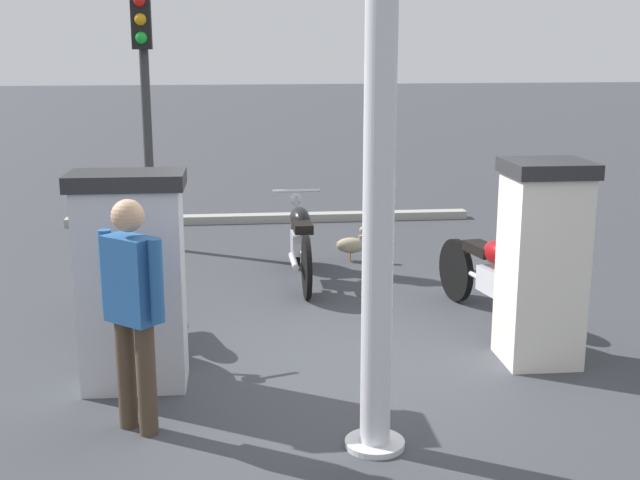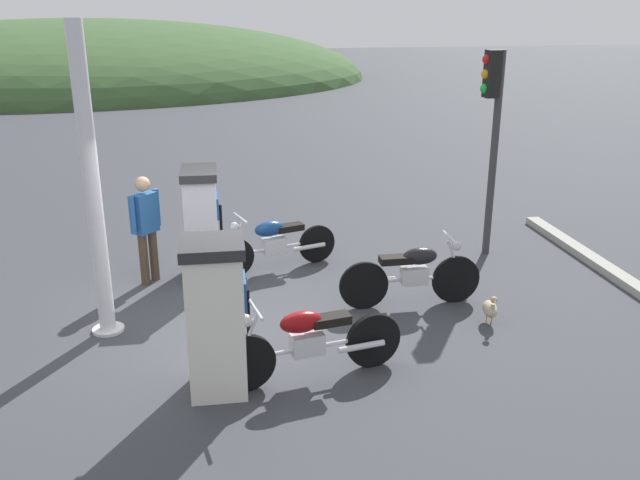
# 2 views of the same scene
# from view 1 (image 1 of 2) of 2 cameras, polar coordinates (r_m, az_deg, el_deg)

# --- Properties ---
(ground_plane) EXTENTS (120.00, 120.00, 0.00)m
(ground_plane) POSITION_cam_1_polar(r_m,az_deg,el_deg) (6.91, 1.47, -8.75)
(ground_plane) COLOR #383A3F
(fuel_pump_near) EXTENTS (0.72, 0.70, 1.71)m
(fuel_pump_near) POSITION_cam_1_polar(r_m,az_deg,el_deg) (7.00, 15.22, -1.47)
(fuel_pump_near) COLOR silver
(fuel_pump_near) RESTS_ON ground
(fuel_pump_far) EXTENTS (0.61, 0.89, 1.69)m
(fuel_pump_far) POSITION_cam_1_polar(r_m,az_deg,el_deg) (6.41, -13.02, -2.73)
(fuel_pump_far) COLOR silver
(fuel_pump_far) RESTS_ON ground
(motorcycle_near_pump) EXTENTS (2.14, 0.56, 0.97)m
(motorcycle_near_pump) POSITION_cam_1_polar(r_m,az_deg,el_deg) (7.98, 12.03, -2.50)
(motorcycle_near_pump) COLOR black
(motorcycle_near_pump) RESTS_ON ground
(motorcycle_far_pump) EXTENTS (1.97, 0.72, 0.95)m
(motorcycle_far_pump) POSITION_cam_1_polar(r_m,az_deg,el_deg) (7.58, -12.63, -3.33)
(motorcycle_far_pump) COLOR black
(motorcycle_far_pump) RESTS_ON ground
(motorcycle_extra) EXTENTS (1.99, 0.56, 0.98)m
(motorcycle_extra) POSITION_cam_1_polar(r_m,az_deg,el_deg) (9.24, -1.39, 0.07)
(motorcycle_extra) COLOR black
(motorcycle_extra) RESTS_ON ground
(attendant_person) EXTENTS (0.46, 0.47, 1.63)m
(attendant_person) POSITION_cam_1_polar(r_m,az_deg,el_deg) (5.61, -12.97, -4.22)
(attendant_person) COLOR #473828
(attendant_person) RESTS_ON ground
(wandering_duck) EXTENTS (0.25, 0.44, 0.44)m
(wandering_duck) POSITION_cam_1_polar(r_m,az_deg,el_deg) (10.20, 2.21, -0.31)
(wandering_duck) COLOR tan
(wandering_duck) RESTS_ON ground
(roadside_traffic_light) EXTENTS (0.38, 0.25, 3.31)m
(roadside_traffic_light) POSITION_cam_1_polar(r_m,az_deg,el_deg) (10.79, -12.18, 11.25)
(roadside_traffic_light) COLOR #38383A
(roadside_traffic_light) RESTS_ON ground
(canopy_support_pole) EXTENTS (0.40, 0.40, 3.82)m
(canopy_support_pole) POSITION_cam_1_polar(r_m,az_deg,el_deg) (5.05, 4.15, 4.70)
(canopy_support_pole) COLOR silver
(canopy_support_pole) RESTS_ON ground
(road_edge_kerb) EXTENTS (0.55, 6.16, 0.12)m
(road_edge_kerb) POSITION_cam_1_polar(r_m,az_deg,el_deg) (12.60, -3.50, 1.55)
(road_edge_kerb) COLOR #9E9E93
(road_edge_kerb) RESTS_ON ground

